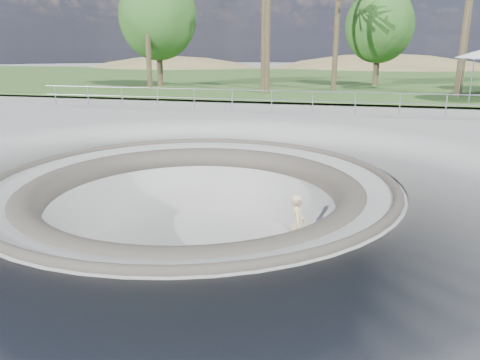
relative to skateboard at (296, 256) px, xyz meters
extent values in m
plane|color=gray|center=(-2.70, -0.06, 1.84)|extent=(180.00, 180.00, 0.00)
torus|color=gray|center=(-2.70, -0.06, -0.16)|extent=(14.00, 14.00, 4.00)
cylinder|color=gray|center=(-2.70, -0.06, -0.11)|extent=(6.60, 6.60, 0.10)
torus|color=#504B40|center=(-2.70, -0.06, 1.82)|extent=(10.24, 10.24, 0.24)
torus|color=#504B40|center=(-2.70, -0.06, 1.39)|extent=(8.91, 8.91, 0.81)
cube|color=#315D25|center=(-2.70, 33.94, 2.06)|extent=(180.00, 36.00, 0.12)
ellipsoid|color=brown|center=(-24.70, 54.94, -4.60)|extent=(50.40, 36.00, 23.40)
ellipsoid|color=brown|center=(5.30, 59.94, -6.03)|extent=(61.60, 44.00, 28.60)
cylinder|color=#94959C|center=(-2.70, 11.94, 3.01)|extent=(25.00, 0.05, 0.05)
cylinder|color=#94959C|center=(-2.70, 11.94, 2.56)|extent=(25.00, 0.05, 0.05)
cube|color=brown|center=(0.00, 0.00, 0.01)|extent=(0.77, 0.50, 0.02)
cylinder|color=#A1A2A6|center=(0.00, 0.00, -0.02)|extent=(0.09, 0.16, 0.03)
cylinder|color=#A1A2A6|center=(0.00, 0.00, -0.02)|extent=(0.09, 0.16, 0.03)
cylinder|color=white|center=(0.00, 0.00, -0.03)|extent=(0.06, 0.05, 0.06)
cylinder|color=white|center=(0.00, 0.00, -0.03)|extent=(0.06, 0.05, 0.06)
cylinder|color=white|center=(0.00, 0.00, -0.03)|extent=(0.06, 0.05, 0.06)
cylinder|color=white|center=(0.00, 0.00, -0.03)|extent=(0.06, 0.05, 0.06)
imported|color=beige|center=(0.00, 0.00, 0.82)|extent=(0.42, 0.61, 1.62)
cylinder|color=#94959C|center=(7.25, 16.51, 3.24)|extent=(0.06, 0.06, 2.25)
cylinder|color=#94959C|center=(7.25, 19.37, 3.24)|extent=(0.06, 0.06, 2.25)
cylinder|color=brown|center=(-13.00, 20.73, 7.24)|extent=(0.36, 0.36, 10.46)
cylinder|color=brown|center=(-5.15, 22.71, 6.31)|extent=(0.36, 0.36, 8.61)
cylinder|color=brown|center=(-0.16, 22.59, 5.70)|extent=(0.36, 0.36, 7.37)
cylinder|color=brown|center=(7.72, 21.63, 6.53)|extent=(0.36, 0.36, 9.04)
cylinder|color=brown|center=(7.39, 20.53, 6.28)|extent=(0.36, 0.36, 8.55)
cylinder|color=brown|center=(-13.11, 22.93, 4.41)|extent=(0.44, 0.44, 4.79)
ellipsoid|color=#26571D|center=(-13.11, 22.93, 7.14)|extent=(5.72, 5.20, 6.25)
cylinder|color=brown|center=(2.80, 27.39, 4.13)|extent=(0.44, 0.44, 4.25)
ellipsoid|color=#26571D|center=(2.80, 27.39, 6.56)|extent=(5.07, 4.61, 5.54)
camera|label=1|loc=(1.11, -10.88, 5.14)|focal=35.00mm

